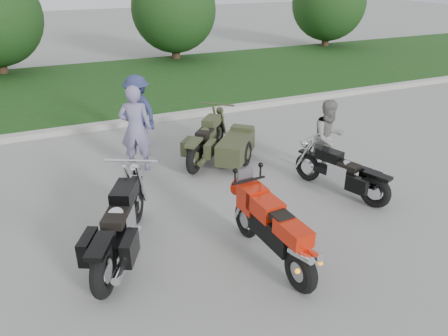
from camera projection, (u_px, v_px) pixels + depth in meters
name	position (u px, v px, depth m)	size (l,w,h in m)	color
ground	(206.00, 243.00, 6.86)	(80.00, 80.00, 0.00)	gray
curb	(123.00, 123.00, 11.78)	(60.00, 0.30, 0.15)	#B2AFA7
grass_strip	(97.00, 87.00, 15.21)	(60.00, 8.00, 0.14)	#2B531C
tree_mid_right	(174.00, 10.00, 18.55)	(3.60, 3.60, 4.00)	#3F2B1C
tree_far_right	(329.00, 3.00, 21.50)	(3.60, 3.60, 4.00)	#3F2B1C
sportbike_red	(273.00, 229.00, 6.20)	(0.41, 2.07, 0.98)	black
cruiser_left	(120.00, 229.00, 6.33)	(1.28, 2.31, 0.97)	black
cruiser_right	(344.00, 175.00, 8.15)	(0.85, 1.99, 0.80)	black
cruiser_sidecar	(223.00, 145.00, 9.48)	(1.90, 2.07, 0.87)	black
person_stripe	(136.00, 129.00, 8.96)	(0.66, 0.44, 1.82)	gray
person_grey	(328.00, 138.00, 8.84)	(0.76, 0.59, 1.57)	gray
person_denim	(138.00, 111.00, 10.19)	(1.10, 0.63, 1.71)	navy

